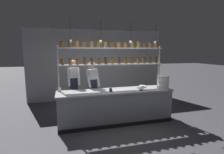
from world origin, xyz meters
name	(u,v)px	position (x,y,z in m)	size (l,w,h in m)	color
ground_plane	(115,122)	(0.00, 0.00, 0.00)	(40.00, 40.00, 0.00)	#3D3D42
back_wall	(98,65)	(0.00, 2.65, 1.42)	(5.59, 0.12, 2.84)	#939399
prep_counter	(116,106)	(0.00, 0.00, 0.46)	(3.19, 0.76, 0.92)	gray
spice_shelf_unit	(113,57)	(0.01, 0.33, 1.83)	(3.07, 0.28, 2.29)	#ADAFB5
chef_left	(74,84)	(-1.09, 0.79, 1.01)	(0.37, 0.30, 1.73)	black
chef_center	(93,85)	(-0.55, 0.56, 0.98)	(0.41, 0.34, 1.69)	black
container_stack	(163,83)	(1.28, -0.31, 1.12)	(0.33, 0.33, 0.39)	white
prep_bowl_near_left	(141,89)	(0.69, -0.17, 0.95)	(0.22, 0.22, 0.06)	white
prep_bowl_center_front	(142,86)	(0.90, 0.20, 0.95)	(0.19, 0.19, 0.05)	white
serving_cup_front	(59,90)	(-1.50, 0.26, 0.97)	(0.08, 0.08, 0.10)	silver
serving_cup_by_board	(111,90)	(-0.18, -0.15, 0.97)	(0.08, 0.08, 0.10)	#334C70
pendant_light_row	(116,41)	(0.00, 0.00, 2.27)	(2.41, 0.07, 0.59)	black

